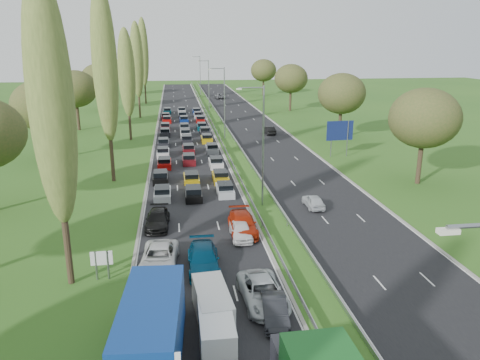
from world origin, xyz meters
TOP-DOWN VIEW (x-y plane):
  - ground at (4.50, 80.00)m, footprint 260.00×260.00m
  - near_carriageway at (-2.25, 82.50)m, footprint 10.50×215.00m
  - far_carriageway at (11.25, 82.50)m, footprint 10.50×215.00m
  - central_reservation at (4.50, 82.50)m, footprint 2.36×215.00m
  - lamp_columns at (4.50, 78.00)m, footprint 0.18×140.18m
  - poplar_row at (-11.50, 68.17)m, footprint 2.80×127.80m
  - woodland_left at (-22.00, 62.63)m, footprint 8.00×166.00m
  - woodland_right at (24.00, 66.67)m, footprint 8.00×153.00m
  - traffic_queue_fill at (-2.26, 77.52)m, footprint 9.08×67.59m
  - near_car_2 at (-5.54, 30.48)m, footprint 3.05×5.79m
  - near_car_3 at (-5.88, 38.42)m, footprint 2.25×5.04m
  - near_car_7 at (-2.35, 29.68)m, footprint 2.34×5.58m
  - near_car_9 at (1.38, 22.66)m, footprint 1.78×4.21m
  - near_car_10 at (1.05, 24.54)m, footprint 2.85×5.65m
  - near_car_11 at (1.46, 36.16)m, footprint 2.33×5.54m
  - near_car_12 at (1.14, 34.96)m, footprint 1.70×4.19m
  - far_car_0 at (9.42, 41.54)m, footprint 1.63×3.87m
  - far_car_1 at (12.86, 80.59)m, footprint 1.70×4.39m
  - far_car_2 at (9.47, 138.25)m, footprint 2.85×5.60m
  - blue_lorry at (-5.52, 19.47)m, footprint 2.77×9.98m
  - white_van_front at (-2.24, 23.49)m, footprint 1.86×4.75m
  - white_van_rear at (-2.25, 21.03)m, footprint 1.82×4.64m
  - info_sign at (-9.40, 29.23)m, footprint 1.50×0.16m
  - direction_sign at (19.40, 62.32)m, footprint 4.00×0.37m

SIDE VIEW (x-z plane):
  - ground at x=4.50m, z-range 0.00..0.00m
  - near_carriageway at x=-2.25m, z-range -0.02..0.02m
  - far_carriageway at x=11.25m, z-range -0.02..0.02m
  - traffic_queue_fill at x=-2.26m, z-range 0.04..0.84m
  - central_reservation at x=4.50m, z-range 0.39..0.71m
  - far_car_0 at x=9.42m, z-range 0.02..1.33m
  - near_car_9 at x=1.38m, z-range 0.02..1.37m
  - far_car_1 at x=12.86m, z-range 0.02..1.45m
  - near_car_12 at x=1.14m, z-range 0.02..1.45m
  - near_car_3 at x=-5.88m, z-range 0.02..1.46m
  - far_car_2 at x=9.47m, z-range 0.02..1.54m
  - near_car_10 at x=1.05m, z-range 0.02..1.55m
  - near_car_2 at x=-5.54m, z-range 0.02..1.57m
  - near_car_11 at x=1.46m, z-range 0.02..1.62m
  - near_car_7 at x=-2.35m, z-range 0.02..1.63m
  - white_van_rear at x=-2.25m, z-range 0.03..1.89m
  - white_van_front at x=-2.24m, z-range 0.03..1.94m
  - info_sign at x=-9.40m, z-range 0.32..2.42m
  - blue_lorry at x=-5.52m, z-range 0.06..4.27m
  - direction_sign at x=19.40m, z-range 0.97..6.17m
  - lamp_columns at x=4.50m, z-range 0.00..12.00m
  - woodland_right at x=24.00m, z-range 2.13..13.23m
  - woodland_left at x=-22.00m, z-range 2.13..13.23m
  - poplar_row at x=-11.50m, z-range 1.17..23.61m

